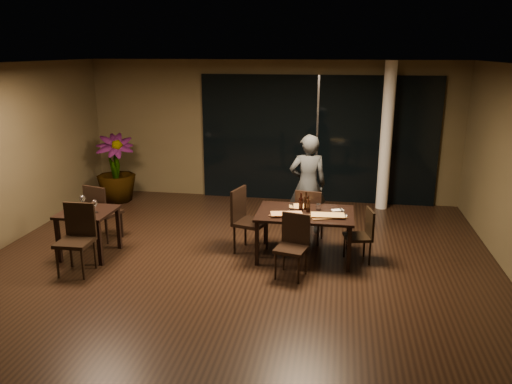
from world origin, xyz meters
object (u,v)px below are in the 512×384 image
at_px(chair_main_left, 246,217).
at_px(chair_side_far, 101,210).
at_px(bottle_a, 301,202).
at_px(bottle_c, 306,201).
at_px(chair_main_right, 363,233).
at_px(bottle_b, 308,204).
at_px(diner, 308,185).
at_px(chair_main_near, 293,242).
at_px(chair_main_far, 309,213).
at_px(side_table, 88,218).
at_px(potted_plant, 116,169).
at_px(chair_side_near, 77,234).
at_px(main_table, 305,217).

bearing_deg(chair_main_left, chair_side_far, 105.27).
bearing_deg(chair_side_far, bottle_a, -165.07).
xyz_separation_m(chair_main_left, bottle_c, (0.97, 0.04, 0.31)).
bearing_deg(chair_main_right, bottle_b, -105.28).
bearing_deg(diner, chair_main_right, 117.83).
xyz_separation_m(chair_main_near, chair_main_left, (-0.85, 0.79, 0.07)).
distance_m(chair_main_far, diner, 0.63).
bearing_deg(bottle_c, side_table, -169.24).
distance_m(chair_main_right, bottle_c, 1.01).
distance_m(chair_main_left, bottle_c, 1.02).
height_order(chair_main_left, bottle_b, chair_main_left).
xyz_separation_m(chair_main_near, bottle_a, (0.04, 0.72, 0.39)).
relative_size(chair_main_far, bottle_b, 3.49).
xyz_separation_m(chair_main_near, diner, (0.07, 1.80, 0.39)).
xyz_separation_m(diner, bottle_a, (-0.03, -1.08, 0.00)).
bearing_deg(bottle_b, chair_main_left, 175.32).
height_order(side_table, chair_main_right, chair_main_right).
distance_m(chair_main_far, potted_plant, 4.64).
bearing_deg(chair_side_near, chair_main_far, 25.72).
xyz_separation_m(chair_main_left, potted_plant, (-3.29, 2.27, 0.14)).
distance_m(chair_main_near, chair_side_near, 3.18).
height_order(chair_main_far, bottle_b, bottle_b).
height_order(side_table, chair_side_near, chair_side_near).
bearing_deg(side_table, bottle_c, 10.76).
height_order(chair_side_far, bottle_a, bottle_a).
xyz_separation_m(side_table, bottle_c, (3.40, 0.65, 0.27)).
bearing_deg(bottle_c, bottle_b, -68.86).
distance_m(chair_main_right, diner, 1.53).
xyz_separation_m(chair_side_far, bottle_b, (3.54, -0.11, 0.33)).
bearing_deg(side_table, chair_main_left, 14.03).
xyz_separation_m(chair_main_near, bottle_c, (0.11, 0.83, 0.38)).
relative_size(chair_main_left, chair_side_far, 1.05).
bearing_deg(bottle_a, main_table, -27.76).
relative_size(chair_main_far, diner, 0.53).
height_order(chair_main_near, bottle_c, bottle_c).
bearing_deg(main_table, potted_plant, 150.82).
xyz_separation_m(diner, potted_plant, (-4.21, 1.26, -0.17)).
bearing_deg(bottle_c, chair_side_near, -159.52).
bearing_deg(chair_main_far, bottle_b, 99.65).
bearing_deg(side_table, chair_side_far, 98.82).
relative_size(chair_main_left, chair_main_right, 1.24).
height_order(chair_side_near, potted_plant, potted_plant).
bearing_deg(bottle_a, potted_plant, 150.79).
bearing_deg(diner, chair_side_far, 3.98).
bearing_deg(bottle_c, main_table, -88.34).
bearing_deg(chair_side_far, potted_plant, -54.88).
relative_size(chair_main_left, chair_side_near, 1.02).
relative_size(chair_main_far, chair_main_left, 0.91).
xyz_separation_m(main_table, potted_plant, (-4.26, 2.38, 0.05)).
height_order(chair_side_far, bottle_b, bottle_b).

